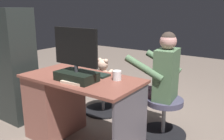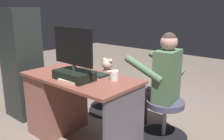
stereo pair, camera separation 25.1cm
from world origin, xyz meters
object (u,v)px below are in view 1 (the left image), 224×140
object	(u,v)px
desk	(61,102)
visitor_chair	(164,115)
cup	(117,75)
office_chair_teddy	(103,94)
keyboard	(91,73)
teddy_bear	(103,71)
tv_remote	(68,75)
computer_mouse	(71,68)
monitor	(76,65)
person	(159,77)

from	to	relation	value
desk	visitor_chair	xyz separation A→B (m)	(-0.94, -0.64, -0.15)
cup	desk	bearing A→B (deg)	10.97
office_chair_teddy	visitor_chair	distance (m)	0.94
cup	visitor_chair	distance (m)	0.79
keyboard	cup	xyz separation A→B (m)	(-0.34, 0.01, 0.04)
desk	teddy_bear	world-z (taller)	teddy_bear
teddy_bear	tv_remote	bearing A→B (deg)	100.97
teddy_bear	keyboard	bearing A→B (deg)	116.13
desk	keyboard	bearing A→B (deg)	-156.45
office_chair_teddy	visitor_chair	size ratio (longest dim) A/B	1.02
keyboard	visitor_chair	world-z (taller)	keyboard
computer_mouse	visitor_chair	distance (m)	1.15
monitor	computer_mouse	world-z (taller)	monitor
office_chair_teddy	computer_mouse	bearing A→B (deg)	91.76
teddy_bear	office_chair_teddy	bearing A→B (deg)	90.00
teddy_bear	person	size ratio (longest dim) A/B	0.27
monitor	tv_remote	size ratio (longest dim) A/B	3.36
desk	office_chair_teddy	xyz separation A→B (m)	(-0.01, -0.75, -0.14)
keyboard	tv_remote	xyz separation A→B (m)	(0.15, 0.17, -0.00)
desk	office_chair_teddy	world-z (taller)	desk
teddy_bear	visitor_chair	distance (m)	1.00
keyboard	office_chair_teddy	world-z (taller)	keyboard
tv_remote	person	xyz separation A→B (m)	(-0.69, -0.68, -0.07)
cup	person	distance (m)	0.57
tv_remote	person	world-z (taller)	person
tv_remote	teddy_bear	size ratio (longest dim) A/B	0.47
tv_remote	office_chair_teddy	xyz separation A→B (m)	(0.15, -0.78, -0.49)
keyboard	teddy_bear	size ratio (longest dim) A/B	1.32
computer_mouse	cup	size ratio (longest dim) A/B	1.05
tv_remote	office_chair_teddy	distance (m)	0.93
tv_remote	teddy_bear	bearing A→B (deg)	-61.74
tv_remote	keyboard	bearing A→B (deg)	-114.67
computer_mouse	monitor	bearing A→B (deg)	141.02
monitor	tv_remote	bearing A→B (deg)	-22.78
monitor	visitor_chair	distance (m)	1.15
keyboard	computer_mouse	size ratio (longest dim) A/B	4.38
desk	visitor_chair	bearing A→B (deg)	-145.66
monitor	cup	distance (m)	0.40
desk	monitor	world-z (taller)	monitor
teddy_bear	person	distance (m)	0.86
monitor	teddy_bear	distance (m)	0.98
monitor	keyboard	distance (m)	0.29
computer_mouse	desk	bearing A→B (deg)	79.19
visitor_chair	computer_mouse	bearing A→B (deg)	28.28
cup	teddy_bear	size ratio (longest dim) A/B	0.29
computer_mouse	office_chair_teddy	bearing A→B (deg)	-88.24
monitor	person	distance (m)	0.94
keyboard	teddy_bear	xyz separation A→B (m)	(0.31, -0.62, -0.16)
desk	cup	bearing A→B (deg)	-169.03
monitor	desk	bearing A→B (deg)	-17.42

